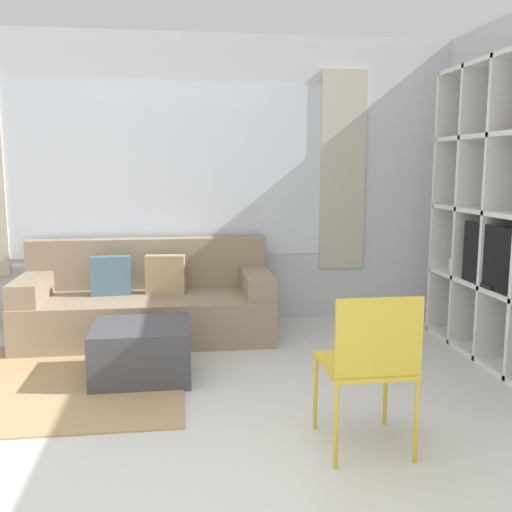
{
  "coord_description": "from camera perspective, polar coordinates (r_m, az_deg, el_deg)",
  "views": [
    {
      "loc": [
        0.1,
        -2.37,
        1.49
      ],
      "look_at": [
        0.64,
        1.68,
        0.85
      ],
      "focal_mm": 40.0,
      "sensor_mm": 36.0,
      "label": 1
    }
  ],
  "objects": [
    {
      "name": "area_rug",
      "position": [
        4.36,
        -22.39,
        -11.69
      ],
      "size": [
        2.23,
        1.69,
        0.01
      ],
      "primitive_type": "cube",
      "color": "tan",
      "rests_on": "ground_plane"
    },
    {
      "name": "folding_chair",
      "position": [
        3.03,
        11.32,
        -10.01
      ],
      "size": [
        0.44,
        0.46,
        0.86
      ],
      "rotation": [
        0.0,
        0.0,
        3.14
      ],
      "color": "gold",
      "rests_on": "ground_plane"
    },
    {
      "name": "wall_back",
      "position": [
        5.46,
        -8.77,
        7.41
      ],
      "size": [
        6.66,
        0.11,
        2.7
      ],
      "color": "silver",
      "rests_on": "ground_plane"
    },
    {
      "name": "ground_plane",
      "position": [
        2.8,
        -9.3,
        -23.38
      ],
      "size": [
        16.0,
        16.0,
        0.0
      ],
      "primitive_type": "plane",
      "color": "silver"
    },
    {
      "name": "couch_main",
      "position": [
        5.13,
        -10.75,
        -4.69
      ],
      "size": [
        2.15,
        0.88,
        0.84
      ],
      "color": "gray",
      "rests_on": "ground_plane"
    },
    {
      "name": "ottoman",
      "position": [
        4.18,
        -11.33,
        -9.32
      ],
      "size": [
        0.68,
        0.61,
        0.39
      ],
      "color": "#47474C",
      "rests_on": "ground_plane"
    }
  ]
}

